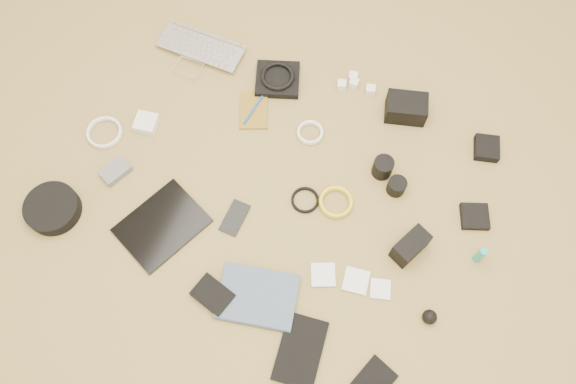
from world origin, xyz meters
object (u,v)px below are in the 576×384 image
at_px(dslr_camera, 406,108).
at_px(paperback, 251,326).
at_px(phone, 235,218).
at_px(laptop, 196,57).
at_px(tablet, 162,225).
at_px(headphone_case, 53,209).

distance_m(dslr_camera, paperback, 0.94).
height_order(phone, paperback, paperback).
height_order(laptop, dslr_camera, dslr_camera).
bearing_deg(dslr_camera, laptop, 169.77).
xyz_separation_m(laptop, dslr_camera, (0.81, 0.09, 0.03)).
xyz_separation_m(tablet, phone, (0.21, 0.12, -0.00)).
xyz_separation_m(laptop, tablet, (0.21, -0.65, -0.01)).
bearing_deg(headphone_case, dslr_camera, 40.88).
bearing_deg(laptop, paperback, -53.69).
relative_size(laptop, paperback, 1.34).
height_order(dslr_camera, phone, dslr_camera).
bearing_deg(phone, headphone_case, -158.31).
relative_size(dslr_camera, tablet, 0.53).
height_order(laptop, headphone_case, headphone_case).
xyz_separation_m(tablet, paperback, (0.42, -0.18, 0.01)).
bearing_deg(paperback, headphone_case, 70.96).
relative_size(headphone_case, paperback, 0.74).
distance_m(dslr_camera, phone, 0.73).
bearing_deg(dslr_camera, paperback, -117.90).
xyz_separation_m(laptop, paperback, (0.62, -0.84, -0.00)).
bearing_deg(headphone_case, laptop, 78.38).
distance_m(phone, headphone_case, 0.61).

